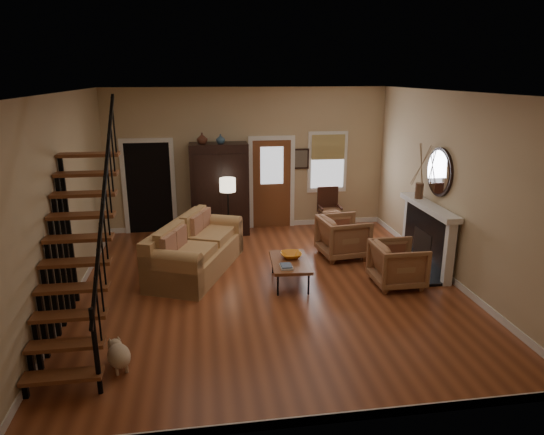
{
  "coord_description": "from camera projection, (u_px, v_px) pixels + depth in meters",
  "views": [
    {
      "loc": [
        -1.1,
        -7.68,
        3.57
      ],
      "look_at": [
        0.1,
        0.4,
        1.15
      ],
      "focal_mm": 32.0,
      "sensor_mm": 36.0,
      "label": 1
    }
  ],
  "objects": [
    {
      "name": "room",
      "position": [
        236.0,
        182.0,
        9.64
      ],
      "size": [
        7.0,
        7.33,
        3.3
      ],
      "color": "brown",
      "rests_on": "ground"
    },
    {
      "name": "staircase",
      "position": [
        75.0,
        230.0,
        6.37
      ],
      "size": [
        0.94,
        2.8,
        3.2
      ],
      "primitive_type": null,
      "color": "brown",
      "rests_on": "ground"
    },
    {
      "name": "fireplace",
      "position": [
        429.0,
        230.0,
        9.16
      ],
      "size": [
        0.33,
        1.95,
        2.3
      ],
      "color": "black",
      "rests_on": "ground"
    },
    {
      "name": "armoire",
      "position": [
        220.0,
        189.0,
        11.04
      ],
      "size": [
        1.3,
        0.6,
        2.1
      ],
      "primitive_type": null,
      "color": "black",
      "rests_on": "ground"
    },
    {
      "name": "vase_a",
      "position": [
        202.0,
        138.0,
        10.56
      ],
      "size": [
        0.24,
        0.24,
        0.25
      ],
      "primitive_type": "imported",
      "color": "#4C2619",
      "rests_on": "armoire"
    },
    {
      "name": "vase_b",
      "position": [
        220.0,
        139.0,
        10.63
      ],
      "size": [
        0.2,
        0.2,
        0.21
      ],
      "primitive_type": "imported",
      "color": "#334C60",
      "rests_on": "armoire"
    },
    {
      "name": "sofa",
      "position": [
        196.0,
        248.0,
        9.04
      ],
      "size": [
        1.91,
        2.66,
        0.91
      ],
      "primitive_type": null,
      "rotation": [
        0.0,
        0.0,
        -0.39
      ],
      "color": "tan",
      "rests_on": "ground"
    },
    {
      "name": "coffee_table",
      "position": [
        290.0,
        272.0,
        8.56
      ],
      "size": [
        0.72,
        1.15,
        0.43
      ],
      "primitive_type": null,
      "rotation": [
        0.0,
        0.0,
        -0.06
      ],
      "color": "brown",
      "rests_on": "ground"
    },
    {
      "name": "bowl",
      "position": [
        291.0,
        255.0,
        8.64
      ],
      "size": [
        0.38,
        0.38,
        0.09
      ],
      "primitive_type": "imported",
      "color": "orange",
      "rests_on": "coffee_table"
    },
    {
      "name": "books",
      "position": [
        286.0,
        266.0,
        8.19
      ],
      "size": [
        0.2,
        0.28,
        0.05
      ],
      "primitive_type": null,
      "color": "beige",
      "rests_on": "coffee_table"
    },
    {
      "name": "armchair_left",
      "position": [
        398.0,
        264.0,
        8.44
      ],
      "size": [
        0.86,
        0.84,
        0.78
      ],
      "primitive_type": "imported",
      "rotation": [
        0.0,
        0.0,
        1.57
      ],
      "color": "brown",
      "rests_on": "ground"
    },
    {
      "name": "armchair_right",
      "position": [
        343.0,
        237.0,
        9.77
      ],
      "size": [
        1.01,
        0.99,
        0.83
      ],
      "primitive_type": "imported",
      "rotation": [
        0.0,
        0.0,
        1.69
      ],
      "color": "brown",
      "rests_on": "ground"
    },
    {
      "name": "floor_lamp",
      "position": [
        228.0,
        212.0,
        10.34
      ],
      "size": [
        0.44,
        0.44,
        1.48
      ],
      "primitive_type": null,
      "rotation": [
        0.0,
        0.0,
        -0.4
      ],
      "color": "black",
      "rests_on": "ground"
    },
    {
      "name": "side_chair",
      "position": [
        330.0,
        210.0,
        11.37
      ],
      "size": [
        0.54,
        0.54,
        1.02
      ],
      "primitive_type": null,
      "color": "#381B11",
      "rests_on": "ground"
    },
    {
      "name": "dog",
      "position": [
        119.0,
        357.0,
        6.06
      ],
      "size": [
        0.43,
        0.54,
        0.34
      ],
      "primitive_type": null,
      "rotation": [
        0.0,
        0.0,
        0.37
      ],
      "color": "#D0B38E",
      "rests_on": "ground"
    }
  ]
}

